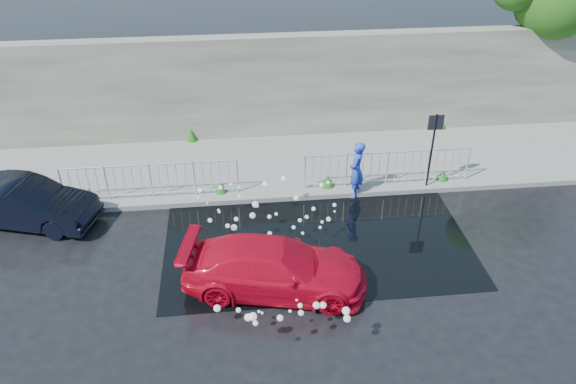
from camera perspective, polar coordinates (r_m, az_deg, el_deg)
The scene contains 13 objects.
ground at distance 14.26m, azimuth 1.47°, elevation -7.30°, with size 90.00×90.00×0.00m, color black.
pavement at distance 18.32m, azimuth -0.54°, elevation 2.85°, with size 30.00×4.00×0.15m, color slate.
curb at distance 16.62m, azimuth 0.14°, elevation -0.51°, with size 30.00×0.25×0.16m, color slate.
retaining_wall at distance 19.51m, azimuth -1.22°, elevation 10.70°, with size 30.00×0.60×3.50m, color #545146.
puddle at distance 15.09m, azimuth 2.87°, elevation -4.74°, with size 8.00×5.00×0.01m, color black.
sign_post at distance 16.81m, azimuth 14.55°, elevation 5.24°, with size 0.45×0.06×2.50m.
railing_left at distance 16.68m, azimuth -13.78°, elevation 1.24°, with size 5.05×0.05×1.10m.
railing_right at distance 17.11m, azimuth 10.06°, elevation 2.56°, with size 5.05×0.05×1.10m.
weeds at distance 17.76m, azimuth -2.29°, elevation 2.74°, with size 12.17×3.93×0.44m.
water_spray at distance 13.69m, azimuth -1.36°, elevation -5.46°, with size 3.68×5.67×1.02m.
red_car at distance 13.17m, azimuth -1.35°, elevation -7.68°, with size 1.75×4.30×1.25m, color red.
dark_car at distance 16.92m, azimuth -25.10°, elevation -1.05°, with size 1.35×3.86×1.27m, color black.
person at distance 16.50m, azimuth 6.97°, elevation 2.24°, with size 0.64×0.42×1.77m, color #263EC1.
Camera 1 is at (-1.53, -10.88, 9.09)m, focal length 35.00 mm.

